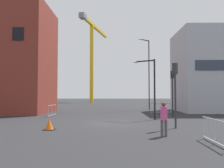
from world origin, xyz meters
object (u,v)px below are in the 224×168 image
streetlamp_tall (148,69)px  traffic_light_far (172,86)px  traffic_light_crosswalk (175,85)px  traffic_cone_by_barrier (49,124)px  pedestrian_walking (164,116)px  streetlamp_short (151,82)px  construction_crane (93,47)px

streetlamp_tall → traffic_light_far: size_ratio=2.22×
traffic_light_far → traffic_light_crosswalk: 6.73m
streetlamp_tall → traffic_cone_by_barrier: bearing=-116.8°
pedestrian_walking → streetlamp_short: bearing=85.6°
traffic_light_far → traffic_cone_by_barrier: bearing=-142.3°
traffic_cone_by_barrier → traffic_light_far: bearing=37.7°
streetlamp_tall → streetlamp_short: size_ratio=1.87×
streetlamp_tall → traffic_light_crosswalk: bearing=-92.7°
construction_crane → pedestrian_walking: 45.50m
streetlamp_short → traffic_light_crosswalk: streetlamp_short is taller
traffic_light_crosswalk → traffic_cone_by_barrier: size_ratio=5.99×
traffic_light_crosswalk → traffic_cone_by_barrier: 8.15m
construction_crane → streetlamp_short: construction_crane is taller
streetlamp_tall → traffic_light_far: streetlamp_tall is taller
construction_crane → traffic_light_crosswalk: size_ratio=4.79×
streetlamp_short → pedestrian_walking: 7.72m
streetlamp_tall → traffic_light_far: (0.76, -9.69, -2.60)m
traffic_light_far → traffic_light_crosswalk: (-1.54, -6.55, -0.10)m
streetlamp_short → pedestrian_walking: streetlamp_short is taller
traffic_cone_by_barrier → streetlamp_short: bearing=37.3°
streetlamp_short → traffic_light_far: bearing=38.9°
streetlamp_tall → streetlamp_short: 11.87m
streetlamp_tall → pedestrian_walking: 19.57m
traffic_light_far → traffic_cone_by_barrier: traffic_light_far is taller
traffic_light_crosswalk → pedestrian_walking: traffic_light_crosswalk is taller
traffic_light_far → streetlamp_short: bearing=-141.1°
traffic_light_far → traffic_cone_by_barrier: (-9.29, -7.19, -2.52)m
pedestrian_walking → traffic_cone_by_barrier: pedestrian_walking is taller
traffic_light_far → traffic_light_crosswalk: bearing=-103.2°
traffic_light_far → pedestrian_walking: bearing=-107.2°
construction_crane → traffic_light_crosswalk: construction_crane is taller
traffic_light_crosswalk → pedestrian_walking: 3.48m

